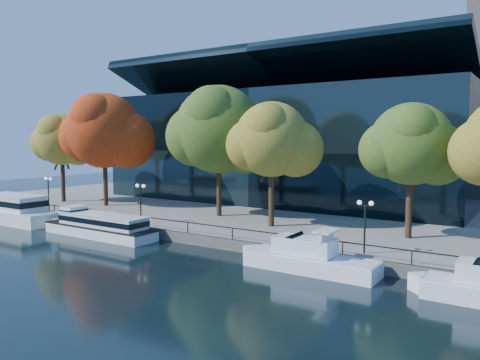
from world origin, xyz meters
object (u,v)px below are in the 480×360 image
Objects in this scene: tree_1 at (105,132)px; lamp_2 at (365,214)px; tour_boat at (97,224)px; tree_4 at (413,146)px; cruiser_near at (305,257)px; large_vessel at (11,209)px; tree_0 at (62,140)px; tree_3 at (273,141)px; tree_2 at (220,131)px; lamp_1 at (141,194)px; lamp_0 at (48,186)px.

tree_1 is 3.61× the size of lamp_2.
tree_4 reaches higher than tour_boat.
tree_1 reaches higher than cruiser_near.
large_vessel is 3.72× the size of lamp_2.
tree_0 is 46.10m from tree_4.
tree_3 is 3.05× the size of lamp_2.
tree_4 reaches higher than cruiser_near.
tree_3 is (14.61, 9.49, 8.27)m from tour_boat.
tree_2 is at bearing 5.03° from tree_1.
lamp_2 is (3.26, 3.45, 2.99)m from cruiser_near.
tree_1 is 25.21m from tree_3.
cruiser_near is 0.90× the size of tree_0.
tree_0 is 3.02× the size of lamp_1.
tree_3 reaches higher than lamp_1.
tree_3 is at bearing -172.20° from tree_4.
lamp_1 is (2.33, 3.70, 2.82)m from tour_boat.
cruiser_near is 35.94m from tree_1.
tour_boat is at bearing -179.38° from cruiser_near.
tree_2 is 11.22m from lamp_1.
lamp_0 is at bearing 164.40° from tour_boat.
tree_4 is (46.07, 1.47, -0.40)m from tree_0.
tree_1 is at bearing -174.97° from tree_2.
large_vessel is 17.92m from lamp_1.
lamp_0 is (-13.24, 3.70, 2.82)m from tour_boat.
tree_4 is at bearing 1.82° from tree_0.
tree_1 is 1.18× the size of tree_3.
tree_0 is (-41.30, 9.53, 8.46)m from cruiser_near.
tree_2 reaches higher than cruiser_near.
cruiser_near is 20.77m from lamp_1.
large_vessel reaches higher than cruiser_near.
lamp_1 is (-4.24, -8.10, -6.50)m from tree_2.
tour_boat is 19.28m from tree_3.
tree_0 is 9.83m from lamp_0.
tree_1 is 1.24× the size of tree_4.
tree_4 reaches higher than large_vessel.
tree_2 is at bearing 62.38° from lamp_1.
tree_3 is (25.18, -0.80, -1.09)m from tree_1.
large_vessel is 1.37× the size of cruiser_near.
lamp_0 is 1.00× the size of lamp_2.
tree_1 is 37.98m from tree_4.
lamp_0 is (-40.61, -7.54, -5.06)m from tree_4.
lamp_1 reaches higher than cruiser_near.
tour_boat is 1.19× the size of tree_0.
tour_boat is 3.58× the size of lamp_1.
tree_4 is 41.61m from lamp_0.
tree_0 is 3.02× the size of lamp_0.
tour_boat is 14.03m from lamp_0.
tree_1 is 9.66m from lamp_0.
lamp_1 is at bearing 12.40° from large_vessel.
large_vessel is 1.22× the size of tree_3.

